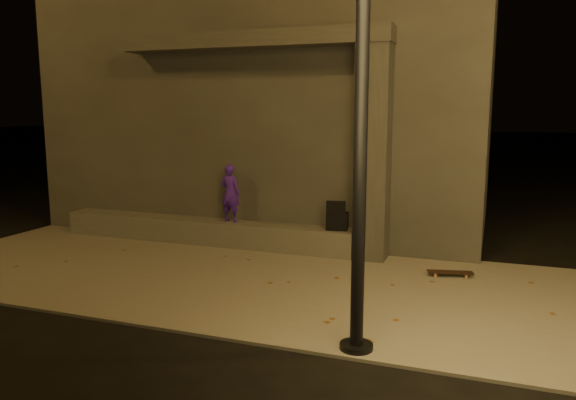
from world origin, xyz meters
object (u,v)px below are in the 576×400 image
at_px(column, 373,154).
at_px(skateboarder, 230,193).
at_px(backpack, 337,220).
at_px(skateboard, 450,272).

xyz_separation_m(column, skateboarder, (-2.67, 0.00, -0.81)).
relative_size(column, backpack, 6.80).
xyz_separation_m(column, backpack, (-0.60, 0.00, -1.17)).
bearing_deg(skateboarder, column, -175.10).
relative_size(column, skateboard, 5.06).
bearing_deg(column, skateboarder, 180.00).
height_order(skateboarder, backpack, skateboarder).
xyz_separation_m(skateboarder, skateboard, (4.05, -0.65, -0.93)).
distance_m(skateboarder, backpack, 2.10).
bearing_deg(backpack, skateboard, -27.26).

